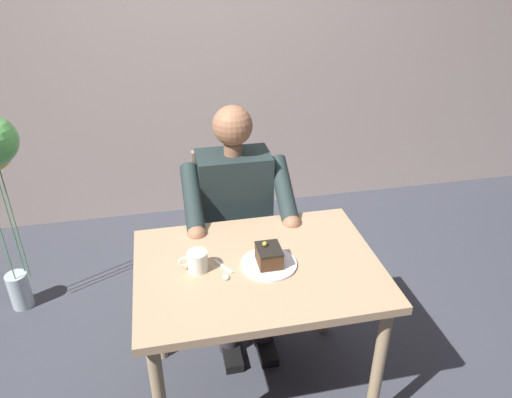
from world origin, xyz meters
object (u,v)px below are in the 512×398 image
chair (232,226)px  coffee_cup (197,261)px  dessert_spoon (225,272)px  seated_person (237,222)px  cake_slice (269,255)px  dining_table (258,283)px

chair → coffee_cup: 0.75m
chair → dessert_spoon: size_ratio=6.60×
seated_person → coffee_cup: bearing=63.1°
cake_slice → coffee_cup: size_ratio=1.01×
coffee_cup → dessert_spoon: bearing=157.2°
chair → coffee_cup: bearing=69.7°
chair → cake_slice: size_ratio=7.76×
seated_person → dessert_spoon: 0.55m
dessert_spoon → seated_person: bearing=-104.9°
seated_person → cake_slice: bearing=94.9°
cake_slice → coffee_cup: bearing=-5.7°
chair → dessert_spoon: (0.14, 0.70, 0.23)m
seated_person → dessert_spoon: (0.14, 0.52, 0.10)m
chair → seated_person: 0.22m
seated_person → cake_slice: seated_person is taller
dining_table → chair: 0.69m
chair → seated_person: (0.00, 0.18, 0.13)m
dessert_spoon → cake_slice: bearing=-175.3°
coffee_cup → dining_table: bearing=175.7°
chair → seated_person: bearing=90.0°
coffee_cup → dessert_spoon: size_ratio=0.84×
seated_person → coffee_cup: size_ratio=10.47×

